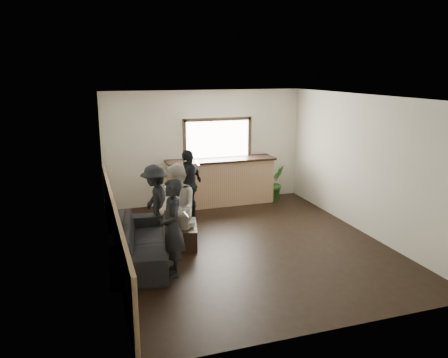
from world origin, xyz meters
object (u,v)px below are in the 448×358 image
object	(u,v)px
sofa	(139,241)
person_b	(178,208)
coffee_table	(184,235)
potted_plant	(275,183)
cup_a	(177,220)
person_c	(155,202)
person_d	(189,185)
person_a	(172,228)
bar_counter	(221,179)
cup_b	(193,225)

from	to	relation	value
sofa	person_b	size ratio (longest dim) A/B	1.43
coffee_table	sofa	bearing A→B (deg)	-154.33
potted_plant	person_b	xyz separation A→B (m)	(-3.06, -2.38, 0.35)
cup_a	potted_plant	world-z (taller)	potted_plant
cup_a	person_c	xyz separation A→B (m)	(-0.35, 0.28, 0.30)
sofa	potted_plant	xyz separation A→B (m)	(3.81, 2.62, 0.12)
sofa	cup_a	bearing A→B (deg)	-44.37
cup_a	person_d	size ratio (longest dim) A/B	0.08
person_a	person_b	xyz separation A→B (m)	(0.30, 0.99, 0.00)
bar_counter	sofa	xyz separation A→B (m)	(-2.37, -2.74, -0.31)
sofa	person_b	bearing A→B (deg)	-63.94
person_b	person_c	distance (m)	0.73
bar_counter	sofa	distance (m)	3.63
bar_counter	person_c	size ratio (longest dim) A/B	1.81
sofa	cup_a	size ratio (longest dim) A/B	18.03
person_c	cup_b	bearing A→B (deg)	37.17
potted_plant	cup_b	bearing A→B (deg)	-139.68
sofa	coffee_table	distance (m)	1.00
potted_plant	person_a	xyz separation A→B (m)	(-3.36, -3.37, 0.34)
cup_b	person_a	size ratio (longest dim) A/B	0.06
sofa	coffee_table	world-z (taller)	sofa
cup_b	person_a	bearing A→B (deg)	-119.81
cup_b	cup_a	bearing A→B (deg)	122.60
bar_counter	cup_b	world-z (taller)	bar_counter
bar_counter	coffee_table	xyz separation A→B (m)	(-1.48, -2.31, -0.44)
sofa	person_a	distance (m)	0.99
sofa	coffee_table	size ratio (longest dim) A/B	2.58
coffee_table	person_a	distance (m)	1.39
cup_a	person_a	world-z (taller)	person_a
bar_counter	cup_b	bearing A→B (deg)	-118.47
cup_a	person_b	world-z (taller)	person_b
cup_b	bar_counter	bearing A→B (deg)	61.53
cup_b	person_c	distance (m)	0.92
sofa	coffee_table	bearing A→B (deg)	-56.49
potted_plant	person_a	world-z (taller)	person_a
sofa	person_a	world-z (taller)	person_a
potted_plant	person_c	distance (m)	3.78
potted_plant	person_c	xyz separation A→B (m)	(-3.36, -1.72, 0.29)
coffee_table	potted_plant	distance (m)	3.66
person_b	cup_a	bearing A→B (deg)	159.10
coffee_table	bar_counter	bearing A→B (deg)	57.36
person_b	person_d	xyz separation A→B (m)	(0.61, 1.62, -0.02)
cup_a	person_a	xyz separation A→B (m)	(-0.35, -1.37, 0.36)
sofa	person_b	world-z (taller)	person_b
cup_b	sofa	bearing A→B (deg)	-165.46
cup_a	potted_plant	xyz separation A→B (m)	(3.01, 2.00, 0.01)
sofa	potted_plant	world-z (taller)	potted_plant
person_d	cup_a	bearing A→B (deg)	21.59
person_a	person_c	world-z (taller)	person_a
person_a	person_c	size ratio (longest dim) A/B	1.07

